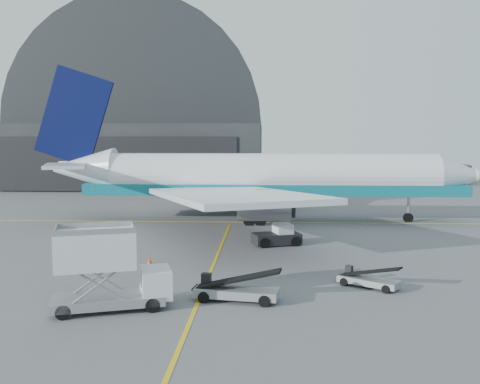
# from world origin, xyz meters

# --- Properties ---
(ground) EXTENTS (200.00, 200.00, 0.00)m
(ground) POSITION_xyz_m (0.00, 0.00, 0.00)
(ground) COLOR #565659
(ground) RESTS_ON ground
(taxi_lines) EXTENTS (80.00, 42.12, 0.02)m
(taxi_lines) POSITION_xyz_m (0.00, 12.67, 0.01)
(taxi_lines) COLOR yellow
(taxi_lines) RESTS_ON ground
(hangar) EXTENTS (50.00, 28.30, 28.00)m
(hangar) POSITION_xyz_m (-22.00, 64.95, 9.54)
(hangar) COLOR black
(hangar) RESTS_ON ground
(distant_bldg_a) EXTENTS (14.00, 8.00, 4.00)m
(distant_bldg_a) POSITION_xyz_m (38.00, 72.00, 0.00)
(distant_bldg_a) COLOR black
(distant_bldg_a) RESTS_ON ground
(airliner) EXTENTS (51.69, 50.12, 18.14)m
(airliner) POSITION_xyz_m (2.75, 21.16, 5.08)
(airliner) COLOR white
(airliner) RESTS_ON ground
(catering_truck) EXTENTS (7.07, 4.33, 4.57)m
(catering_truck) POSITION_xyz_m (-4.98, -11.37, 2.31)
(catering_truck) COLOR gray
(catering_truck) RESTS_ON ground
(pushback_tug) EXTENTS (4.69, 3.54, 1.93)m
(pushback_tug) POSITION_xyz_m (5.08, 7.46, 0.73)
(pushback_tug) COLOR black
(pushback_tug) RESTS_ON ground
(belt_loader_a) EXTENTS (5.43, 2.51, 2.03)m
(belt_loader_a) POSITION_xyz_m (2.22, -9.31, 0.63)
(belt_loader_a) COLOR gray
(belt_loader_a) RESTS_ON ground
(belt_loader_b) EXTENTS (4.02, 3.30, 1.60)m
(belt_loader_b) POSITION_xyz_m (10.69, -6.02, 0.49)
(belt_loader_b) COLOR gray
(belt_loader_b) RESTS_ON ground
(traffic_cone) EXTENTS (0.41, 0.41, 0.60)m
(traffic_cone) POSITION_xyz_m (-4.92, -0.54, 0.28)
(traffic_cone) COLOR #E63E07
(traffic_cone) RESTS_ON ground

